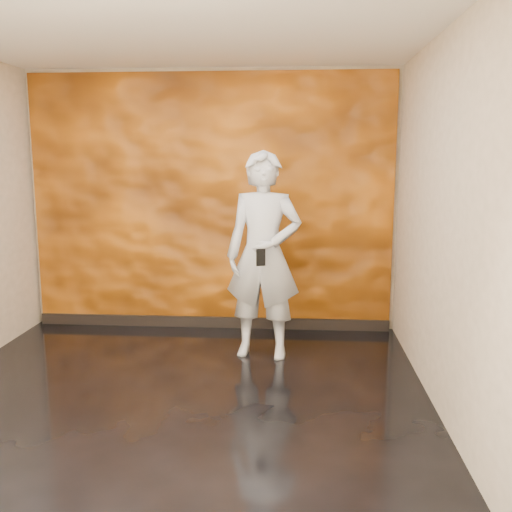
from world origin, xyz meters
The scene contains 5 objects.
room centered at (0.00, 0.00, 1.40)m, with size 4.02×4.02×2.81m.
feature_wall centered at (0.00, 1.96, 1.38)m, with size 3.90×0.06×2.75m, color orange.
baseboard centered at (0.00, 1.92, 0.06)m, with size 3.90×0.04×0.12m, color black.
man centered at (0.63, 1.07, 0.97)m, with size 0.71×0.46×1.94m, color #ABB0BA.
phone centered at (0.62, 0.77, 1.00)m, with size 0.08×0.02×0.15m, color black.
Camera 1 is at (0.95, -4.16, 1.88)m, focal length 40.00 mm.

